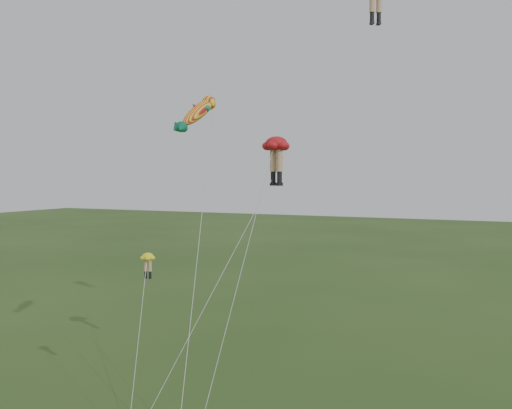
% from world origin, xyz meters
% --- Properties ---
extents(legs_kite_red_mid, '(2.29, 8.13, 15.12)m').
position_xyz_m(legs_kite_red_mid, '(2.84, 4.29, 14.35)').
color(legs_kite_red_mid, red).
rests_on(legs_kite_red_mid, ground).
extents(legs_kite_yellow, '(1.82, 4.10, 8.81)m').
position_xyz_m(legs_kite_yellow, '(-3.19, 0.76, 7.93)').
color(legs_kite_yellow, '#FFF420').
rests_on(legs_kite_yellow, ground).
extents(fish_kite, '(4.27, 9.46, 18.01)m').
position_xyz_m(fish_kite, '(-2.25, 4.78, 16.66)').
color(fish_kite, yellow).
rests_on(fish_kite, ground).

